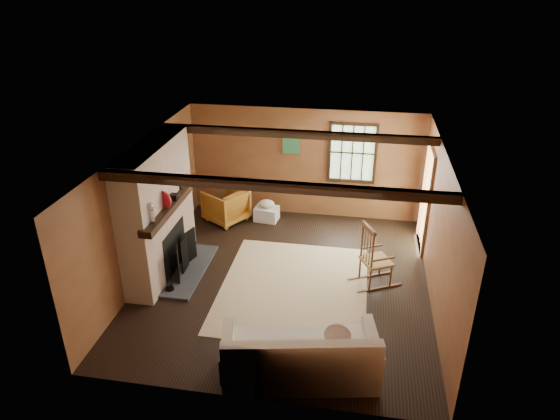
% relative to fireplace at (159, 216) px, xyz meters
% --- Properties ---
extents(ground, '(5.50, 5.50, 0.00)m').
position_rel_fireplace_xyz_m(ground, '(2.23, 0.00, -1.10)').
color(ground, black).
rests_on(ground, ground).
extents(room_envelope, '(5.02, 5.52, 2.44)m').
position_rel_fireplace_xyz_m(room_envelope, '(2.45, 0.26, 0.53)').
color(room_envelope, brown).
rests_on(room_envelope, ground).
extents(fireplace, '(1.02, 2.30, 2.40)m').
position_rel_fireplace_xyz_m(fireplace, '(0.00, 0.00, 0.00)').
color(fireplace, '#A35F3F').
rests_on(fireplace, ground).
extents(rug, '(2.50, 3.00, 0.01)m').
position_rel_fireplace_xyz_m(rug, '(2.43, -0.20, -1.10)').
color(rug, '#CCB388').
rests_on(rug, ground).
extents(rocking_chair, '(0.95, 0.77, 1.16)m').
position_rel_fireplace_xyz_m(rocking_chair, '(3.77, 0.18, -0.61)').
color(rocking_chair, tan).
rests_on(rocking_chair, ground).
extents(sofa, '(2.21, 1.29, 0.84)m').
position_rel_fireplace_xyz_m(sofa, '(2.81, -2.24, -0.80)').
color(sofa, white).
rests_on(sofa, ground).
extents(firewood_pile, '(0.67, 0.12, 0.24)m').
position_rel_fireplace_xyz_m(firewood_pile, '(0.41, 2.53, -0.98)').
color(firewood_pile, brown).
rests_on(firewood_pile, ground).
extents(laundry_basket, '(0.54, 0.43, 0.30)m').
position_rel_fireplace_xyz_m(laundry_basket, '(1.46, 2.28, -0.95)').
color(laundry_basket, white).
rests_on(laundry_basket, ground).
extents(basket_pillow, '(0.42, 0.38, 0.18)m').
position_rel_fireplace_xyz_m(basket_pillow, '(1.46, 2.28, -0.72)').
color(basket_pillow, white).
rests_on(basket_pillow, laundry_basket).
extents(armchair, '(1.10, 1.09, 0.73)m').
position_rel_fireplace_xyz_m(armchair, '(0.60, 2.11, -0.74)').
color(armchair, '#BF6026').
rests_on(armchair, ground).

